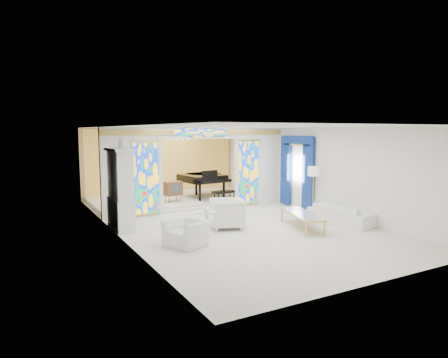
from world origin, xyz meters
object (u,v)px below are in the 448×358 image
armchair_right (227,214)px  sofa (341,214)px  china_cabinet (120,190)px  tv_console (173,189)px  coffee_table (302,214)px  grand_piano (204,178)px  armchair_left (187,233)px

armchair_right → sofa: armchair_right is taller
china_cabinet → armchair_right: (2.77, -1.44, -0.73)m
armchair_right → tv_console: tv_console is taller
tv_console → coffee_table: bearing=-76.2°
tv_console → grand_piano: bearing=9.5°
china_cabinet → coffee_table: 5.40m
armchair_right → sofa: (3.40, -1.20, -0.14)m
armchair_right → grand_piano: grand_piano is taller
armchair_left → china_cabinet: bearing=-180.0°
sofa → china_cabinet: bearing=56.8°
china_cabinet → sofa: 6.77m
coffee_table → tv_console: tv_console is taller
armchair_left → tv_console: 5.44m
armchair_left → sofa: size_ratio=0.48×
china_cabinet → armchair_left: (1.01, -2.53, -0.85)m
grand_piano → armchair_left: bearing=-126.7°
sofa → armchair_left: bearing=78.7°
grand_piano → tv_console: bearing=-169.9°
coffee_table → sofa: bearing=-4.5°
armchair_left → grand_piano: (3.20, 5.65, 0.63)m
coffee_table → tv_console: bearing=111.5°
coffee_table → grand_piano: bearing=95.0°
sofa → tv_console: 6.35m
armchair_left → coffee_table: 3.70m
china_cabinet → grand_piano: china_cabinet is taller
armchair_left → armchair_right: bearing=100.1°
armchair_right → sofa: 3.61m
china_cabinet → armchair_left: size_ratio=2.74×
armchair_right → grand_piano: 4.82m
armchair_right → coffee_table: bearing=81.4°
grand_piano → tv_console: (-1.54, -0.48, -0.28)m
armchair_right → tv_console: 4.09m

